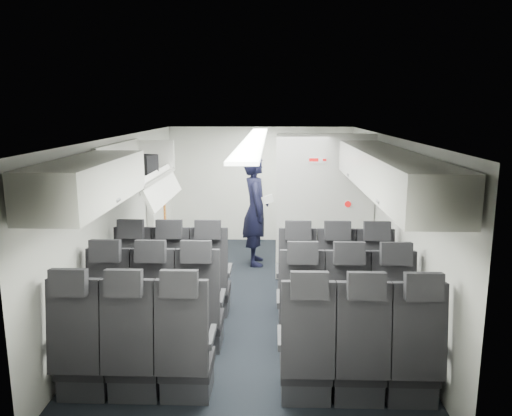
# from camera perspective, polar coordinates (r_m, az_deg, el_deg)

# --- Properties ---
(cabin_shell) EXTENTS (3.41, 6.01, 2.16)m
(cabin_shell) POSITION_cam_1_polar(r_m,az_deg,el_deg) (6.44, -0.12, -0.93)
(cabin_shell) COLOR black
(cabin_shell) RESTS_ON ground
(seat_row_front) EXTENTS (3.33, 0.56, 1.24)m
(seat_row_front) POSITION_cam_1_polar(r_m,az_deg,el_deg) (6.13, -0.29, -8.61)
(seat_row_front) COLOR black
(seat_row_front) RESTS_ON cabin_shell
(seat_row_mid) EXTENTS (3.33, 0.56, 1.24)m
(seat_row_mid) POSITION_cam_1_polar(r_m,az_deg,el_deg) (5.29, -0.67, -11.96)
(seat_row_mid) COLOR black
(seat_row_mid) RESTS_ON cabin_shell
(seat_row_rear) EXTENTS (3.33, 0.56, 1.24)m
(seat_row_rear) POSITION_cam_1_polar(r_m,az_deg,el_deg) (4.48, -1.20, -16.54)
(seat_row_rear) COLOR black
(seat_row_rear) RESTS_ON cabin_shell
(overhead_bin_left_rear) EXTENTS (0.53, 1.80, 0.40)m
(overhead_bin_left_rear) POSITION_cam_1_polar(r_m,az_deg,el_deg) (4.62, -18.66, 2.82)
(overhead_bin_left_rear) COLOR white
(overhead_bin_left_rear) RESTS_ON cabin_shell
(overhead_bin_left_front_open) EXTENTS (0.64, 1.70, 0.72)m
(overhead_bin_left_front_open) POSITION_cam_1_polar(r_m,az_deg,el_deg) (6.30, -13.45, 4.14)
(overhead_bin_left_front_open) COLOR #9E9E93
(overhead_bin_left_front_open) RESTS_ON cabin_shell
(overhead_bin_right_rear) EXTENTS (0.53, 1.80, 0.40)m
(overhead_bin_right_rear) POSITION_cam_1_polar(r_m,az_deg,el_deg) (4.49, 17.13, 2.67)
(overhead_bin_right_rear) COLOR white
(overhead_bin_right_rear) RESTS_ON cabin_shell
(overhead_bin_right_front) EXTENTS (0.53, 1.70, 0.40)m
(overhead_bin_right_front) POSITION_cam_1_polar(r_m,az_deg,el_deg) (6.18, 12.93, 5.17)
(overhead_bin_right_front) COLOR white
(overhead_bin_right_front) RESTS_ON cabin_shell
(bulkhead_partition) EXTENTS (1.40, 0.15, 2.13)m
(bulkhead_partition) POSITION_cam_1_polar(r_m,az_deg,el_deg) (7.27, 7.85, 0.00)
(bulkhead_partition) COLOR silver
(bulkhead_partition) RESTS_ON cabin_shell
(galley_unit) EXTENTS (0.85, 0.52, 1.90)m
(galley_unit) POSITION_cam_1_polar(r_m,az_deg,el_deg) (9.17, 6.43, 1.62)
(galley_unit) COLOR #939399
(galley_unit) RESTS_ON cabin_shell
(boarding_door) EXTENTS (0.12, 1.27, 1.86)m
(boarding_door) POSITION_cam_1_polar(r_m,az_deg,el_deg) (8.20, -11.25, 0.34)
(boarding_door) COLOR silver
(boarding_door) RESTS_ON cabin_shell
(flight_attendant) EXTENTS (0.48, 0.68, 1.77)m
(flight_attendant) POSITION_cam_1_polar(r_m,az_deg,el_deg) (7.98, -0.04, -0.27)
(flight_attendant) COLOR black
(flight_attendant) RESTS_ON ground
(carry_on_bag) EXTENTS (0.45, 0.38, 0.23)m
(carry_on_bag) POSITION_cam_1_polar(r_m,az_deg,el_deg) (6.36, -13.21, 4.90)
(carry_on_bag) COLOR black
(carry_on_bag) RESTS_ON overhead_bin_left_front_open
(papers) EXTENTS (0.18, 0.07, 0.13)m
(papers) POSITION_cam_1_polar(r_m,az_deg,el_deg) (7.89, 1.33, 0.98)
(papers) COLOR white
(papers) RESTS_ON flight_attendant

